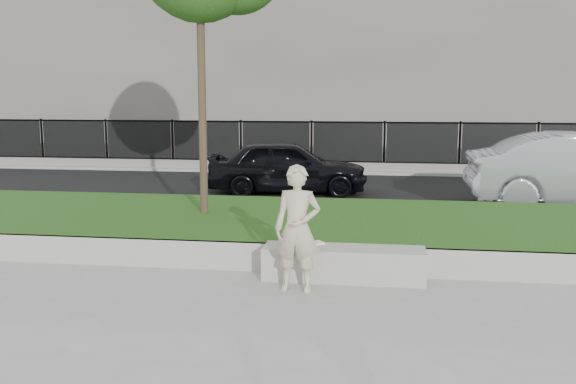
% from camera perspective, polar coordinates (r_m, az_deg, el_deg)
% --- Properties ---
extents(ground, '(90.00, 90.00, 0.00)m').
position_cam_1_polar(ground, '(7.97, -3.13, -9.08)').
color(ground, gray).
rests_on(ground, ground).
extents(grass_bank, '(34.00, 4.00, 0.40)m').
position_cam_1_polar(grass_bank, '(10.78, 0.03, -3.22)').
color(grass_bank, black).
rests_on(grass_bank, ground).
extents(grass_kerb, '(34.00, 0.08, 0.40)m').
position_cam_1_polar(grass_kerb, '(8.89, -1.81, -5.82)').
color(grass_kerb, gray).
rests_on(grass_kerb, ground).
extents(street, '(34.00, 7.00, 0.04)m').
position_cam_1_polar(street, '(16.19, 2.84, 0.18)').
color(street, black).
rests_on(street, ground).
extents(far_pavement, '(34.00, 3.00, 0.12)m').
position_cam_1_polar(far_pavement, '(20.62, 4.05, 2.15)').
color(far_pavement, gray).
rests_on(far_pavement, ground).
extents(iron_fence, '(32.00, 0.30, 1.50)m').
position_cam_1_polar(iron_fence, '(19.58, 3.84, 3.22)').
color(iron_fence, slate).
rests_on(iron_fence, far_pavement).
extents(building_facade, '(34.00, 10.00, 10.00)m').
position_cam_1_polar(building_facade, '(27.59, 5.29, 14.09)').
color(building_facade, '#605B54').
rests_on(building_facade, ground).
extents(stone_bench, '(2.12, 0.53, 0.43)m').
position_cam_1_polar(stone_bench, '(8.54, 4.97, -6.36)').
color(stone_bench, gray).
rests_on(stone_bench, ground).
extents(man, '(0.60, 0.42, 1.58)m').
position_cam_1_polar(man, '(7.92, 0.84, -3.27)').
color(man, beige).
rests_on(man, ground).
extents(book, '(0.29, 0.27, 0.03)m').
position_cam_1_polar(book, '(8.65, 2.38, -4.56)').
color(book, white).
rests_on(book, stone_bench).
extents(car_dark, '(3.98, 1.99, 1.30)m').
position_cam_1_polar(car_dark, '(15.40, -0.07, 2.27)').
color(car_dark, black).
rests_on(car_dark, street).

